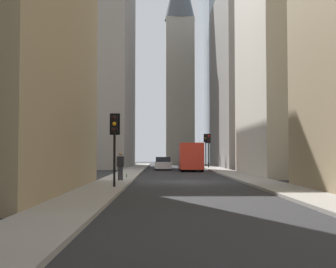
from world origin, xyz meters
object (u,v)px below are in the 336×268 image
object	(u,v)px
traffic_light_far_junction	(206,142)
pedestrian	(120,165)
sedan_silver	(163,164)
traffic_light_midblock	(209,143)
traffic_light_foreground	(115,133)
delivery_truck	(190,157)
discarded_bottle	(126,176)

from	to	relation	value
traffic_light_far_junction	pedestrian	bearing A→B (deg)	164.67
sedan_silver	traffic_light_midblock	bearing A→B (deg)	-51.98
traffic_light_foreground	traffic_light_midblock	xyz separation A→B (m)	(30.96, -7.95, 0.21)
sedan_silver	traffic_light_far_junction	distance (m)	10.81
traffic_light_far_junction	delivery_truck	bearing A→B (deg)	167.24
sedan_silver	discarded_bottle	xyz separation A→B (m)	(-17.98, 2.60, -0.42)
sedan_silver	pedestrian	distance (m)	21.43
traffic_light_far_junction	sedan_silver	bearing A→B (deg)	148.11
sedan_silver	discarded_bottle	bearing A→B (deg)	171.78
sedan_silver	traffic_light_foreground	bearing A→B (deg)	174.60
traffic_light_midblock	sedan_silver	bearing A→B (deg)	128.02
delivery_truck	traffic_light_foreground	bearing A→B (deg)	167.23
sedan_silver	traffic_light_far_junction	bearing A→B (deg)	-31.89
delivery_truck	traffic_light_midblock	xyz separation A→B (m)	(7.47, -2.63, 1.62)
delivery_truck	traffic_light_midblock	world-z (taller)	traffic_light_midblock
delivery_truck	sedan_silver	bearing A→B (deg)	40.98
traffic_light_foreground	discarded_bottle	bearing A→B (deg)	0.49
delivery_truck	sedan_silver	distance (m)	4.34
traffic_light_midblock	pedestrian	xyz separation A→B (m)	(-25.50, 8.15, -1.99)
sedan_silver	discarded_bottle	world-z (taller)	sedan_silver
sedan_silver	traffic_light_foreground	world-z (taller)	traffic_light_foreground
delivery_truck	traffic_light_far_junction	bearing A→B (deg)	-12.76
pedestrian	traffic_light_midblock	bearing A→B (deg)	-17.72
traffic_light_far_junction	pedestrian	world-z (taller)	traffic_light_far_junction
traffic_light_far_junction	discarded_bottle	size ratio (longest dim) A/B	15.55
delivery_truck	pedestrian	bearing A→B (deg)	162.98
sedan_silver	discarded_bottle	size ratio (longest dim) A/B	15.93
delivery_truck	pedestrian	xyz separation A→B (m)	(-18.03, 5.52, -0.37)
traffic_light_foreground	pedestrian	world-z (taller)	traffic_light_foreground
discarded_bottle	traffic_light_foreground	bearing A→B (deg)	-179.51
traffic_light_foreground	pedestrian	size ratio (longest dim) A/B	2.13
traffic_light_foreground	traffic_light_midblock	size ratio (longest dim) A/B	0.93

